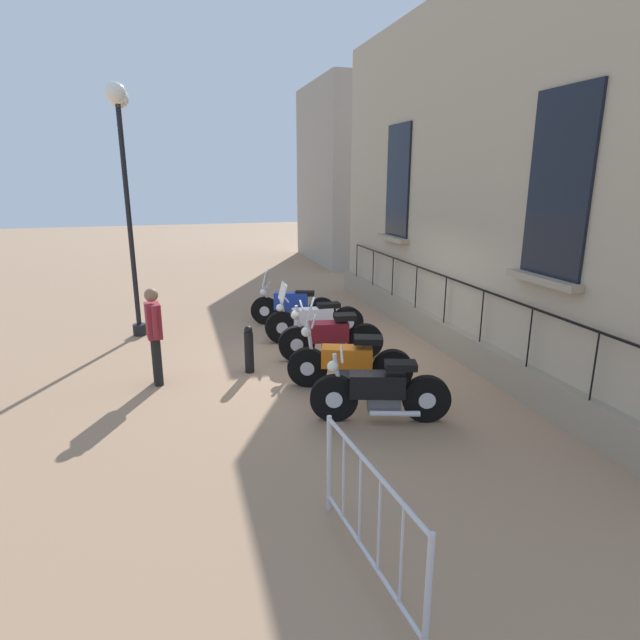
{
  "coord_description": "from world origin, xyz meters",
  "views": [
    {
      "loc": [
        2.72,
        8.73,
        3.32
      ],
      "look_at": [
        0.25,
        0.0,
        0.8
      ],
      "focal_mm": 29.14,
      "sensor_mm": 36.0,
      "label": 1
    }
  ],
  "objects_px": {
    "motorcycle_orange": "(348,362)",
    "bollard": "(249,349)",
    "motorcycle_white": "(314,321)",
    "motorcycle_maroon": "(330,338)",
    "pedestrian_standing": "(154,331)",
    "lamppost": "(123,156)",
    "motorcycle_black": "(379,393)",
    "crowd_barrier": "(369,514)",
    "motorcycle_blue": "(292,306)"
  },
  "relations": [
    {
      "from": "motorcycle_orange",
      "to": "bollard",
      "type": "relative_size",
      "value": 2.32
    },
    {
      "from": "motorcycle_white",
      "to": "motorcycle_maroon",
      "type": "xyz_separation_m",
      "value": [
        0.02,
        1.25,
        0.01
      ]
    },
    {
      "from": "bollard",
      "to": "motorcycle_maroon",
      "type": "bearing_deg",
      "value": -171.86
    },
    {
      "from": "motorcycle_orange",
      "to": "pedestrian_standing",
      "type": "relative_size",
      "value": 1.21
    },
    {
      "from": "motorcycle_white",
      "to": "lamppost",
      "type": "relative_size",
      "value": 0.42
    },
    {
      "from": "motorcycle_black",
      "to": "crowd_barrier",
      "type": "distance_m",
      "value": 2.91
    },
    {
      "from": "lamppost",
      "to": "pedestrian_standing",
      "type": "bearing_deg",
      "value": 98.33
    },
    {
      "from": "motorcycle_maroon",
      "to": "bollard",
      "type": "relative_size",
      "value": 2.32
    },
    {
      "from": "motorcycle_black",
      "to": "pedestrian_standing",
      "type": "bearing_deg",
      "value": -36.99
    },
    {
      "from": "motorcycle_orange",
      "to": "lamppost",
      "type": "bearing_deg",
      "value": -49.36
    },
    {
      "from": "motorcycle_orange",
      "to": "motorcycle_maroon",
      "type": "bearing_deg",
      "value": -94.42
    },
    {
      "from": "motorcycle_blue",
      "to": "motorcycle_black",
      "type": "height_order",
      "value": "motorcycle_blue"
    },
    {
      "from": "motorcycle_black",
      "to": "lamppost",
      "type": "bearing_deg",
      "value": -56.71
    },
    {
      "from": "motorcycle_maroon",
      "to": "lamppost",
      "type": "xyz_separation_m",
      "value": [
        3.51,
        -2.64,
        3.28
      ]
    },
    {
      "from": "motorcycle_orange",
      "to": "bollard",
      "type": "distance_m",
      "value": 1.82
    },
    {
      "from": "motorcycle_maroon",
      "to": "bollard",
      "type": "xyz_separation_m",
      "value": [
        1.55,
        0.22,
        -0.01
      ]
    },
    {
      "from": "motorcycle_black",
      "to": "bollard",
      "type": "xyz_separation_m",
      "value": [
        1.47,
        -2.37,
        -0.0
      ]
    },
    {
      "from": "lamppost",
      "to": "crowd_barrier",
      "type": "bearing_deg",
      "value": 105.96
    },
    {
      "from": "lamppost",
      "to": "motorcycle_maroon",
      "type": "bearing_deg",
      "value": 143.1
    },
    {
      "from": "lamppost",
      "to": "pedestrian_standing",
      "type": "xyz_separation_m",
      "value": [
        -0.43,
        2.97,
        -2.81
      ]
    },
    {
      "from": "motorcycle_black",
      "to": "lamppost",
      "type": "xyz_separation_m",
      "value": [
        3.43,
        -5.23,
        3.29
      ]
    },
    {
      "from": "motorcycle_blue",
      "to": "motorcycle_white",
      "type": "distance_m",
      "value": 1.3
    },
    {
      "from": "motorcycle_orange",
      "to": "lamppost",
      "type": "relative_size",
      "value": 0.39
    },
    {
      "from": "motorcycle_orange",
      "to": "motorcycle_black",
      "type": "distance_m",
      "value": 1.26
    },
    {
      "from": "motorcycle_blue",
      "to": "motorcycle_maroon",
      "type": "xyz_separation_m",
      "value": [
        -0.15,
        2.54,
        -0.01
      ]
    },
    {
      "from": "motorcycle_maroon",
      "to": "crowd_barrier",
      "type": "relative_size",
      "value": 1.03
    },
    {
      "from": "motorcycle_blue",
      "to": "motorcycle_orange",
      "type": "distance_m",
      "value": 3.87
    },
    {
      "from": "motorcycle_blue",
      "to": "motorcycle_orange",
      "type": "bearing_deg",
      "value": 90.76
    },
    {
      "from": "motorcycle_maroon",
      "to": "motorcycle_black",
      "type": "relative_size",
      "value": 1.03
    },
    {
      "from": "motorcycle_white",
      "to": "motorcycle_black",
      "type": "relative_size",
      "value": 1.1
    },
    {
      "from": "motorcycle_blue",
      "to": "crowd_barrier",
      "type": "distance_m",
      "value": 7.87
    },
    {
      "from": "motorcycle_white",
      "to": "pedestrian_standing",
      "type": "relative_size",
      "value": 1.3
    },
    {
      "from": "lamppost",
      "to": "crowd_barrier",
      "type": "relative_size",
      "value": 2.64
    },
    {
      "from": "motorcycle_orange",
      "to": "crowd_barrier",
      "type": "xyz_separation_m",
      "value": [
        1.15,
        3.91,
        0.12
      ]
    },
    {
      "from": "motorcycle_orange",
      "to": "motorcycle_black",
      "type": "xyz_separation_m",
      "value": [
        -0.03,
        1.26,
        -0.02
      ]
    },
    {
      "from": "motorcycle_black",
      "to": "crowd_barrier",
      "type": "height_order",
      "value": "crowd_barrier"
    },
    {
      "from": "crowd_barrier",
      "to": "pedestrian_standing",
      "type": "distance_m",
      "value": 5.25
    },
    {
      "from": "motorcycle_maroon",
      "to": "motorcycle_blue",
      "type": "bearing_deg",
      "value": -86.51
    },
    {
      "from": "motorcycle_maroon",
      "to": "bollard",
      "type": "bearing_deg",
      "value": 8.14
    },
    {
      "from": "motorcycle_blue",
      "to": "pedestrian_standing",
      "type": "height_order",
      "value": "pedestrian_standing"
    },
    {
      "from": "motorcycle_blue",
      "to": "motorcycle_black",
      "type": "bearing_deg",
      "value": 90.86
    },
    {
      "from": "motorcycle_white",
      "to": "pedestrian_standing",
      "type": "bearing_deg",
      "value": 27.08
    },
    {
      "from": "crowd_barrier",
      "to": "bollard",
      "type": "relative_size",
      "value": 2.25
    },
    {
      "from": "crowd_barrier",
      "to": "motorcycle_black",
      "type": "bearing_deg",
      "value": -113.91
    },
    {
      "from": "motorcycle_blue",
      "to": "motorcycle_white",
      "type": "bearing_deg",
      "value": 97.84
    },
    {
      "from": "motorcycle_black",
      "to": "motorcycle_blue",
      "type": "bearing_deg",
      "value": -89.14
    },
    {
      "from": "motorcycle_white",
      "to": "motorcycle_maroon",
      "type": "relative_size",
      "value": 1.07
    },
    {
      "from": "motorcycle_white",
      "to": "bollard",
      "type": "xyz_separation_m",
      "value": [
        1.57,
        1.47,
        0.01
      ]
    },
    {
      "from": "motorcycle_maroon",
      "to": "motorcycle_black",
      "type": "bearing_deg",
      "value": 88.28
    },
    {
      "from": "motorcycle_orange",
      "to": "motorcycle_white",
      "type": "bearing_deg",
      "value": -92.79
    }
  ]
}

